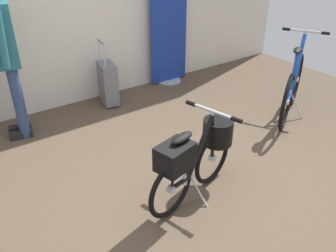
{
  "coord_description": "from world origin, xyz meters",
  "views": [
    {
      "loc": [
        -1.45,
        -1.77,
        1.98
      ],
      "look_at": [
        0.02,
        0.29,
        0.55
      ],
      "focal_mm": 37.02,
      "sensor_mm": 36.0,
      "label": 1
    }
  ],
  "objects_px": {
    "display_bike_left": "(293,87)",
    "rolling_suitcase": "(108,83)",
    "floor_banner_stand": "(169,39)",
    "folding_bike_foreground": "(197,154)",
    "visitor_near_wall": "(7,52)"
  },
  "relations": [
    {
      "from": "display_bike_left",
      "to": "floor_banner_stand",
      "type": "bearing_deg",
      "value": 107.73
    },
    {
      "from": "rolling_suitcase",
      "to": "folding_bike_foreground",
      "type": "bearing_deg",
      "value": -96.29
    },
    {
      "from": "folding_bike_foreground",
      "to": "visitor_near_wall",
      "type": "relative_size",
      "value": 0.62
    },
    {
      "from": "display_bike_left",
      "to": "folding_bike_foreground",
      "type": "bearing_deg",
      "value": -165.66
    },
    {
      "from": "display_bike_left",
      "to": "visitor_near_wall",
      "type": "bearing_deg",
      "value": 153.01
    },
    {
      "from": "display_bike_left",
      "to": "visitor_near_wall",
      "type": "height_order",
      "value": "visitor_near_wall"
    },
    {
      "from": "floor_banner_stand",
      "to": "folding_bike_foreground",
      "type": "relative_size",
      "value": 1.42
    },
    {
      "from": "display_bike_left",
      "to": "rolling_suitcase",
      "type": "xyz_separation_m",
      "value": [
        -1.64,
        1.57,
        -0.09
      ]
    },
    {
      "from": "folding_bike_foreground",
      "to": "rolling_suitcase",
      "type": "bearing_deg",
      "value": 83.71
    },
    {
      "from": "floor_banner_stand",
      "to": "display_bike_left",
      "type": "xyz_separation_m",
      "value": [
        0.56,
        -1.74,
        -0.28
      ]
    },
    {
      "from": "floor_banner_stand",
      "to": "visitor_near_wall",
      "type": "xyz_separation_m",
      "value": [
        -2.21,
        -0.33,
        0.3
      ]
    },
    {
      "from": "floor_banner_stand",
      "to": "visitor_near_wall",
      "type": "height_order",
      "value": "visitor_near_wall"
    },
    {
      "from": "rolling_suitcase",
      "to": "floor_banner_stand",
      "type": "bearing_deg",
      "value": 9.07
    },
    {
      "from": "floor_banner_stand",
      "to": "visitor_near_wall",
      "type": "relative_size",
      "value": 0.89
    },
    {
      "from": "display_bike_left",
      "to": "visitor_near_wall",
      "type": "distance_m",
      "value": 3.16
    }
  ]
}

